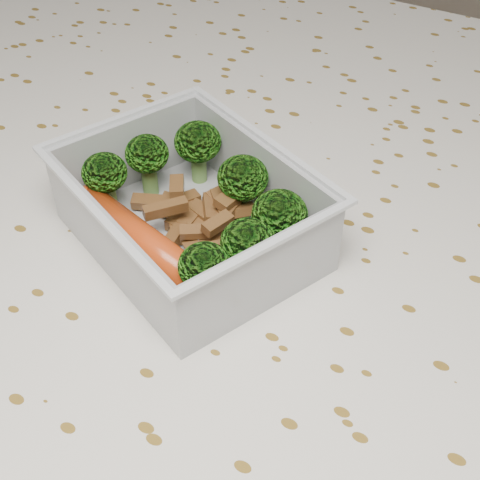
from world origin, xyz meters
The scene contains 6 objects.
dining_table centered at (0.00, 0.00, 0.67)m, with size 1.40×0.90×0.75m.
tablecloth centered at (0.00, 0.00, 0.72)m, with size 1.46×0.96×0.19m.
lunch_container centered at (-0.05, 0.01, 0.78)m, with size 0.21×0.19×0.06m.
broccoli_florets centered at (-0.04, 0.03, 0.79)m, with size 0.16×0.14×0.05m.
meat_pile centered at (-0.04, 0.03, 0.77)m, with size 0.12×0.09×0.03m.
sausage centered at (-0.06, -0.02, 0.78)m, with size 0.14×0.06×0.02m.
Camera 1 is at (0.15, -0.27, 1.07)m, focal length 50.00 mm.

